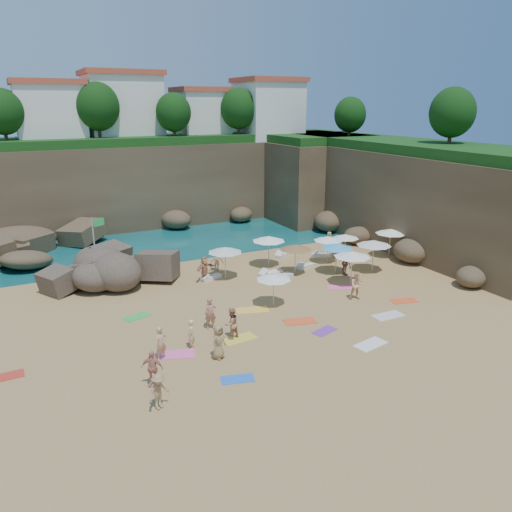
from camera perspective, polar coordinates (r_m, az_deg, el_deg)
name	(u,v)px	position (r m, az deg, el deg)	size (l,w,h in m)	color
ground	(249,304)	(31.11, -0.82, -5.47)	(120.00, 120.00, 0.00)	tan
seawater	(134,212)	(58.48, -13.78, 4.85)	(120.00, 120.00, 0.00)	#0C4751
cliff_back	(162,182)	(53.49, -10.73, 8.29)	(44.00, 8.00, 8.00)	brown
cliff_right	(400,195)	(46.91, 16.15, 6.70)	(8.00, 30.00, 8.00)	brown
cliff_corner	(309,179)	(55.10, 6.11, 8.74)	(10.00, 12.00, 8.00)	brown
rock_promontory	(39,258)	(43.58, -23.60, -0.26)	(12.00, 7.00, 2.00)	brown
clifftop_buildings	(165,110)	(53.93, -10.40, 16.11)	(28.48, 9.48, 7.00)	white
clifftop_trees	(203,110)	(48.56, -6.05, 16.23)	(35.60, 23.82, 4.40)	#11380F
rock_outcrop	(107,280)	(36.63, -16.66, -2.67)	(7.27, 5.45, 2.91)	brown
flag_pole	(96,241)	(35.91, -17.80, 1.67)	(0.86, 0.37, 4.53)	silver
parasol_0	(269,239)	(37.50, 1.46, 1.99)	(2.49, 2.49, 2.36)	silver
parasol_1	(225,250)	(34.90, -3.56, 0.71)	(2.43, 2.43, 2.30)	silver
parasol_2	(328,239)	(38.88, 8.23, 1.99)	(2.20, 2.20, 2.08)	silver
parasol_3	(391,231)	(41.26, 15.15, 2.73)	(2.44, 2.44, 2.30)	silver
parasol_4	(399,225)	(44.01, 16.08, 3.39)	(2.31, 2.31, 2.19)	silver
parasol_6	(295,247)	(35.84, 4.53, 1.03)	(2.36, 2.36, 2.23)	silver
parasol_7	(374,243)	(37.25, 13.34, 1.47)	(2.53, 2.53, 2.39)	silver
parasol_8	(346,236)	(40.15, 10.21, 2.23)	(2.09, 2.09, 1.98)	silver
parasol_9	(274,277)	(30.21, 2.03, -2.41)	(2.14, 2.14, 2.03)	silver
parasol_10	(337,246)	(36.43, 9.23, 1.15)	(2.38, 2.38, 2.25)	silver
parasol_11	(352,254)	(34.23, 10.95, 0.21)	(2.50, 2.50, 2.37)	silver
lounger_0	(211,277)	(35.43, -5.14, -2.45)	(1.56, 0.52, 0.24)	white
lounger_1	(321,255)	(40.68, 7.48, 0.07)	(1.58, 0.53, 0.25)	white
lounger_2	(284,255)	(40.51, 3.17, 0.16)	(1.89, 0.63, 0.29)	silver
lounger_3	(271,274)	(36.02, 1.70, -2.02)	(1.85, 0.62, 0.29)	white
lounger_4	(306,266)	(37.87, 5.71, -1.17)	(1.55, 0.52, 0.24)	silver
lounger_5	(282,277)	(35.37, 3.02, -2.42)	(1.75, 0.58, 0.27)	silver
towel_0	(238,379)	(23.21, -2.12, -13.86)	(1.51, 0.75, 0.03)	blue
towel_1	(176,354)	(25.50, -9.17, -11.03)	(1.90, 0.95, 0.03)	pink
towel_2	(300,321)	(28.79, 5.03, -7.44)	(1.84, 0.92, 0.03)	#F25426
towel_4	(239,339)	(26.71, -1.93, -9.44)	(1.83, 0.91, 0.03)	yellow
towel_5	(371,344)	(26.81, 12.97, -9.80)	(1.79, 0.90, 0.03)	white
towel_6	(325,331)	(27.81, 7.85, -8.48)	(1.46, 0.73, 0.03)	purple
towel_7	(5,377)	(26.01, -26.73, -12.22)	(1.58, 0.79, 0.03)	red
towel_9	(340,287)	(34.21, 9.60, -3.55)	(1.80, 0.90, 0.03)	pink
towel_10	(404,301)	(32.86, 16.56, -4.93)	(1.66, 0.83, 0.03)	#ED5525
towel_11	(137,317)	(30.08, -13.45, -6.77)	(1.57, 0.78, 0.03)	green
towel_12	(252,310)	(30.15, -0.45, -6.20)	(1.95, 0.98, 0.03)	yellow
towel_13	(388,316)	(30.41, 14.88, -6.61)	(1.87, 0.94, 0.03)	silver
person_stand_0	(161,344)	(24.76, -10.80, -9.81)	(0.64, 0.42, 1.74)	tan
person_stand_1	(231,324)	(26.42, -2.83, -7.72)	(0.84, 0.65, 1.73)	tan
person_stand_2	(216,260)	(36.85, -4.54, -0.48)	(1.08, 0.45, 1.68)	tan
person_stand_3	(345,263)	(36.40, 10.18, -0.74)	(1.12, 0.47, 1.91)	#9C5E4E
person_stand_4	(329,240)	(43.02, 8.36, 1.82)	(0.71, 0.39, 1.45)	#E1B676
person_stand_5	(205,269)	(34.90, -5.89, -1.44)	(1.65, 0.48, 1.78)	tan
person_stand_6	(191,334)	(25.65, -7.47, -8.86)	(0.57, 0.37, 1.56)	#F5CF8B
person_lie_0	(159,404)	(21.54, -10.97, -16.30)	(1.00, 1.55, 0.41)	#AA8155
person_lie_1	(153,382)	(23.09, -11.69, -13.88)	(0.98, 1.68, 0.41)	tan
person_lie_2	(219,354)	(24.84, -4.28, -11.11)	(0.83, 1.70, 0.45)	#9B7D4D
person_lie_4	(211,325)	(27.89, -5.18, -7.86)	(0.63, 1.74, 0.42)	#B7725B
person_lie_5	(356,294)	(32.29, 11.38, -4.31)	(0.87, 1.80, 0.68)	#F8BC8C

